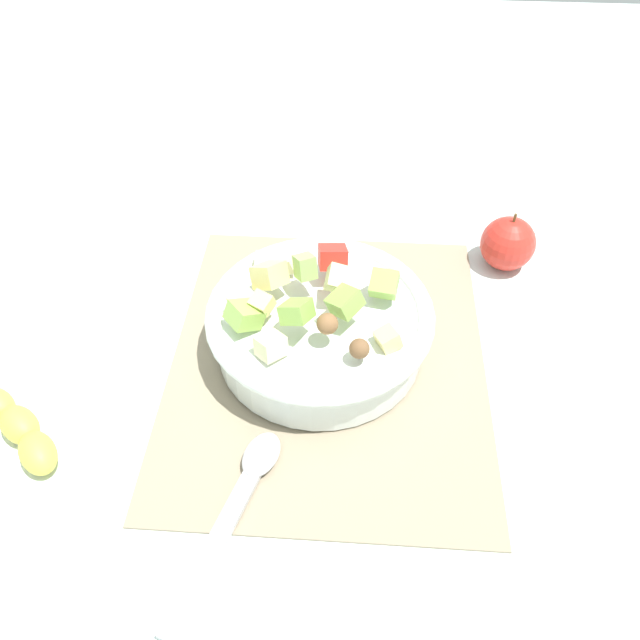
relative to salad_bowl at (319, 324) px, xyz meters
The scene contains 6 objects.
ground_plane 0.05m from the salad_bowl, 143.78° to the right, with size 2.40×2.40×0.00m, color silver.
placemat 0.05m from the salad_bowl, 143.78° to the right, with size 0.45×0.37×0.01m, color gray.
salad_bowl is the anchor object (origin of this frame).
serving_spoon 0.22m from the salad_bowl, 162.56° to the left, with size 0.22×0.09×0.01m.
whole_apple 0.30m from the salad_bowl, 54.30° to the right, with size 0.07×0.07×0.09m.
banana_whole 0.35m from the salad_bowl, 114.82° to the left, with size 0.12×0.14×0.04m.
Camera 1 is at (-0.49, -0.02, 0.59)m, focal length 35.49 mm.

